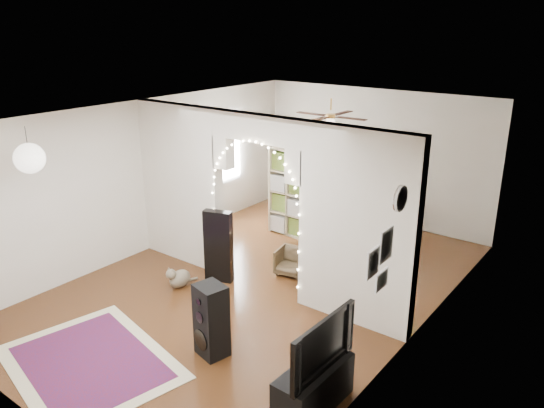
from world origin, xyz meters
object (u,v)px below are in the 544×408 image
Objects in this scene: acoustic_guitar at (213,254)px; dining_chair_right at (291,261)px; dining_table at (364,194)px; floor_speaker at (211,321)px; media_console at (314,388)px; dining_chair_left at (377,227)px; bookcase at (310,196)px.

dining_chair_right is (0.90, 0.89, -0.21)m from acoustic_guitar.
acoustic_guitar reaches higher than dining_table.
dining_table is (-0.57, 5.02, 0.21)m from floor_speaker.
media_console is at bearing -58.33° from dining_table.
dining_chair_left is at bearing -32.72° from dining_table.
dining_chair_left is at bearing 65.68° from dining_chair_right.
floor_speaker is 0.95× the size of media_console.
floor_speaker reaches higher than media_console.
floor_speaker is at bearing -67.96° from bookcase.
dining_chair_right is at bearing 115.04° from floor_speaker.
dining_chair_right is (-0.49, 2.42, -0.26)m from floor_speaker.
bookcase is at bearing 119.27° from floor_speaker.
floor_speaker reaches higher than dining_table.
dining_table is (0.52, 1.17, -0.16)m from bookcase.
media_console reaches higher than dining_chair_right.
floor_speaker is at bearing -31.88° from acoustic_guitar.
media_console is 0.59× the size of bookcase.
acoustic_guitar is at bearing -147.22° from dining_chair_right.
dining_table is 2.77× the size of dining_chair_right.
dining_table reaches higher than dining_chair_right.
dining_chair_right is at bearing 131.24° from media_console.
media_console is 4.75m from bookcase.
acoustic_guitar is at bearing -94.23° from dining_table.
bookcase is at bearing -104.98° from dining_table.
dining_table is at bearing 72.09° from bookcase.
acoustic_guitar is 3.30m from dining_chair_left.
dining_chair_left is at bearing 38.46° from bookcase.
dining_chair_left reaches higher than dining_chair_right.
bookcase is 1.39m from dining_chair_left.
media_console is 2.11× the size of dining_chair_right.
dining_chair_left is 2.16m from dining_chair_right.
dining_chair_right is (-2.03, 2.48, -0.03)m from media_console.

